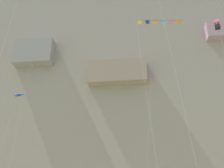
{
  "coord_description": "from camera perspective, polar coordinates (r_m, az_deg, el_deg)",
  "views": [
    {
      "loc": [
        5.86,
        -7.86,
        3.99
      ],
      "look_at": [
        1.91,
        24.86,
        19.31
      ],
      "focal_mm": 42.26,
      "sensor_mm": 36.0,
      "label": 1
    }
  ],
  "objects": [
    {
      "name": "cliff_face",
      "position": [
        79.06,
        2.05,
        -1.31
      ],
      "size": [
        180.0,
        24.99,
        71.29
      ],
      "color": "gray",
      "rests_on": "ground"
    },
    {
      "name": "kite_banner_upper_right",
      "position": [
        37.01,
        10.11,
        12.1
      ],
      "size": [
        6.39,
        4.68,
        27.28
      ],
      "color": "black",
      "rests_on": "ground"
    },
    {
      "name": "kite_box_front_field",
      "position": [
        53.6,
        21.81,
        11.8
      ],
      "size": [
        3.44,
        4.22,
        35.48
      ],
      "color": "pink",
      "rests_on": "ground"
    },
    {
      "name": "kite_banner_mid_left",
      "position": [
        53.01,
        22.31,
        9.55
      ],
      "size": [
        2.41,
        5.94,
        34.62
      ],
      "color": "black",
      "rests_on": "ground"
    },
    {
      "name": "kite_windsock_far_left",
      "position": [
        51.92,
        -19.51,
        -2.36
      ],
      "size": [
        3.48,
        3.57,
        23.14
      ],
      "color": "blue",
      "rests_on": "ground"
    },
    {
      "name": "kite_banner_near_cliff",
      "position": [
        56.1,
        -17.23,
        2.57
      ],
      "size": [
        2.05,
        7.21,
        31.13
      ],
      "color": "black",
      "rests_on": "ground"
    },
    {
      "name": "kite_diamond_upper_mid",
      "position": [
        50.96,
        8.45,
        1.45
      ],
      "size": [
        3.09,
        2.46,
        28.2
      ],
      "color": "#CC3399",
      "rests_on": "ground"
    }
  ]
}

